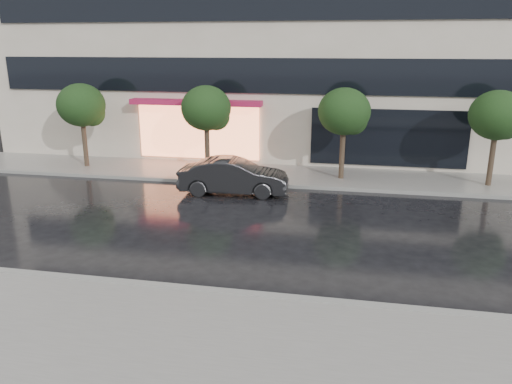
# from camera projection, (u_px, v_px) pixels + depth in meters

# --- Properties ---
(ground) EXTENTS (120.00, 120.00, 0.00)m
(ground) POSITION_uv_depth(u_px,v_px,m) (211.00, 275.00, 12.83)
(ground) COLOR black
(ground) RESTS_ON ground
(sidewalk_near) EXTENTS (60.00, 4.50, 0.12)m
(sidewalk_near) POSITION_uv_depth(u_px,v_px,m) (166.00, 345.00, 9.75)
(sidewalk_near) COLOR slate
(sidewalk_near) RESTS_ON ground
(sidewalk_far) EXTENTS (60.00, 3.50, 0.12)m
(sidewalk_far) POSITION_uv_depth(u_px,v_px,m) (274.00, 175.00, 22.46)
(sidewalk_far) COLOR slate
(sidewalk_far) RESTS_ON ground
(curb_near) EXTENTS (60.00, 0.25, 0.14)m
(curb_near) POSITION_uv_depth(u_px,v_px,m) (200.00, 291.00, 11.87)
(curb_near) COLOR gray
(curb_near) RESTS_ON ground
(curb_far) EXTENTS (60.00, 0.25, 0.14)m
(curb_far) POSITION_uv_depth(u_px,v_px,m) (267.00, 185.00, 20.81)
(curb_far) COLOR gray
(curb_far) RESTS_ON ground
(tree_far_west) EXTENTS (2.20, 2.20, 3.99)m
(tree_far_west) POSITION_uv_depth(u_px,v_px,m) (83.00, 107.00, 23.06)
(tree_far_west) COLOR #33261C
(tree_far_west) RESTS_ON ground
(tree_mid_west) EXTENTS (2.20, 2.20, 3.99)m
(tree_mid_west) POSITION_uv_depth(u_px,v_px,m) (208.00, 110.00, 21.97)
(tree_mid_west) COLOR #33261C
(tree_mid_west) RESTS_ON ground
(tree_mid_east) EXTENTS (2.20, 2.20, 3.99)m
(tree_mid_east) POSITION_uv_depth(u_px,v_px,m) (346.00, 113.00, 20.88)
(tree_mid_east) COLOR #33261C
(tree_mid_east) RESTS_ON ground
(tree_far_east) EXTENTS (2.20, 2.20, 3.99)m
(tree_far_east) POSITION_uv_depth(u_px,v_px,m) (499.00, 117.00, 19.78)
(tree_far_east) COLOR #33261C
(tree_far_east) RESTS_ON ground
(parked_car) EXTENTS (4.37, 1.77, 1.41)m
(parked_car) POSITION_uv_depth(u_px,v_px,m) (234.00, 176.00, 19.62)
(parked_car) COLOR black
(parked_car) RESTS_ON ground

